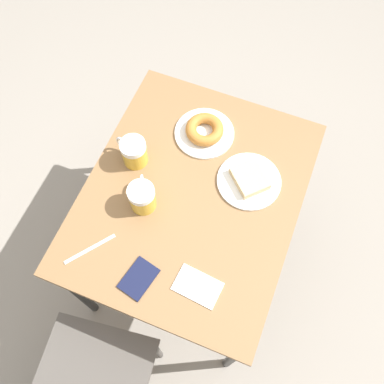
% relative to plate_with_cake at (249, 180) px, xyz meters
% --- Properties ---
extents(ground_plane, '(8.00, 8.00, 0.00)m').
position_rel_plate_with_cake_xyz_m(ground_plane, '(0.17, 0.12, -0.75)').
color(ground_plane, gray).
extents(table, '(0.76, 0.94, 0.73)m').
position_rel_plate_with_cake_xyz_m(table, '(0.17, 0.12, -0.08)').
color(table, olive).
rests_on(table, ground_plane).
extents(plate_with_cake, '(0.24, 0.24, 0.04)m').
position_rel_plate_with_cake_xyz_m(plate_with_cake, '(0.00, 0.00, 0.00)').
color(plate_with_cake, white).
rests_on(plate_with_cake, table).
extents(plate_with_donut, '(0.23, 0.23, 0.05)m').
position_rel_plate_with_cake_xyz_m(plate_with_donut, '(0.23, -0.13, 0.01)').
color(plate_with_donut, white).
rests_on(plate_with_donut, table).
extents(beer_mug_left, '(0.13, 0.09, 0.11)m').
position_rel_plate_with_cake_xyz_m(beer_mug_left, '(0.43, 0.07, 0.04)').
color(beer_mug_left, gold).
rests_on(beer_mug_left, table).
extents(beer_mug_center, '(0.09, 0.13, 0.11)m').
position_rel_plate_with_cake_xyz_m(beer_mug_center, '(0.32, 0.22, 0.04)').
color(beer_mug_center, gold).
rests_on(beer_mug_center, table).
extents(napkin_folded, '(0.16, 0.11, 0.00)m').
position_rel_plate_with_cake_xyz_m(napkin_folded, '(0.03, 0.43, -0.01)').
color(napkin_folded, white).
rests_on(napkin_folded, table).
extents(fork, '(0.12, 0.16, 0.00)m').
position_rel_plate_with_cake_xyz_m(fork, '(0.42, 0.44, -0.01)').
color(fork, silver).
rests_on(fork, table).
extents(passport_near_edge, '(0.11, 0.14, 0.01)m').
position_rel_plate_with_cake_xyz_m(passport_near_edge, '(0.22, 0.48, -0.01)').
color(passport_near_edge, '#141938').
rests_on(passport_near_edge, table).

